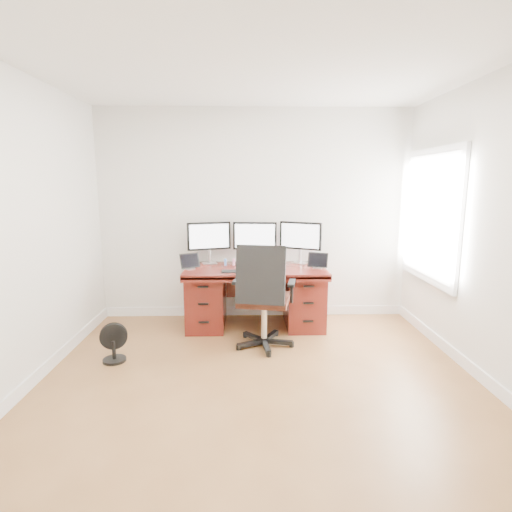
{
  "coord_description": "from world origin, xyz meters",
  "views": [
    {
      "loc": [
        -0.11,
        -2.94,
        1.77
      ],
      "look_at": [
        0.0,
        1.5,
        0.95
      ],
      "focal_mm": 28.0,
      "sensor_mm": 36.0,
      "label": 1
    }
  ],
  "objects_px": {
    "keyboard": "(254,270)",
    "desk": "(255,295)",
    "floor_fan": "(113,343)",
    "monitor_center": "(255,237)",
    "office_chair": "(263,314)"
  },
  "relations": [
    {
      "from": "keyboard",
      "to": "desk",
      "type": "bearing_deg",
      "value": 75.95
    },
    {
      "from": "floor_fan",
      "to": "keyboard",
      "type": "height_order",
      "value": "keyboard"
    },
    {
      "from": "floor_fan",
      "to": "monitor_center",
      "type": "bearing_deg",
      "value": 25.01
    },
    {
      "from": "desk",
      "to": "office_chair",
      "type": "height_order",
      "value": "office_chair"
    },
    {
      "from": "desk",
      "to": "office_chair",
      "type": "distance_m",
      "value": 0.68
    },
    {
      "from": "keyboard",
      "to": "floor_fan",
      "type": "bearing_deg",
      "value": -158.97
    },
    {
      "from": "desk",
      "to": "floor_fan",
      "type": "xyz_separation_m",
      "value": [
        -1.44,
        -0.98,
        -0.21
      ]
    },
    {
      "from": "desk",
      "to": "monitor_center",
      "type": "relative_size",
      "value": 3.09
    },
    {
      "from": "desk",
      "to": "floor_fan",
      "type": "height_order",
      "value": "desk"
    },
    {
      "from": "monitor_center",
      "to": "keyboard",
      "type": "xyz_separation_m",
      "value": [
        -0.02,
        -0.44,
        -0.33
      ]
    },
    {
      "from": "office_chair",
      "to": "keyboard",
      "type": "distance_m",
      "value": 0.61
    },
    {
      "from": "desk",
      "to": "keyboard",
      "type": "distance_m",
      "value": 0.41
    },
    {
      "from": "office_chair",
      "to": "floor_fan",
      "type": "distance_m",
      "value": 1.55
    },
    {
      "from": "desk",
      "to": "office_chair",
      "type": "xyz_separation_m",
      "value": [
        0.07,
        -0.67,
        -0.02
      ]
    },
    {
      "from": "desk",
      "to": "monitor_center",
      "type": "bearing_deg",
      "value": 90.03
    }
  ]
}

